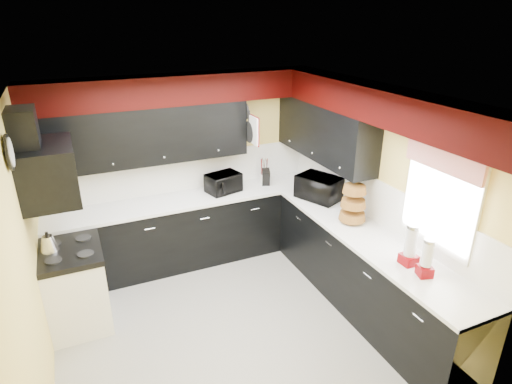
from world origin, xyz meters
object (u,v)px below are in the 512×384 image
(utensil_crock, at_px, (264,179))
(knife_block, at_px, (266,177))
(microwave, at_px, (319,188))
(kettle, at_px, (49,243))
(toaster_oven, at_px, (224,183))

(utensil_crock, height_order, knife_block, knife_block)
(microwave, distance_m, kettle, 3.21)
(utensil_crock, distance_m, kettle, 2.88)
(microwave, bearing_deg, utensil_crock, 5.31)
(utensil_crock, xyz_separation_m, knife_block, (0.00, -0.05, 0.04))
(microwave, relative_size, knife_block, 2.41)
(knife_block, distance_m, kettle, 2.86)
(toaster_oven, xyz_separation_m, utensil_crock, (0.62, 0.04, -0.06))
(microwave, relative_size, kettle, 3.01)
(toaster_oven, relative_size, utensil_crock, 3.08)
(knife_block, bearing_deg, kettle, -147.02)
(toaster_oven, height_order, microwave, microwave)
(knife_block, bearing_deg, utensil_crock, 109.20)
(kettle, bearing_deg, utensil_crock, 14.79)
(microwave, height_order, knife_block, microwave)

